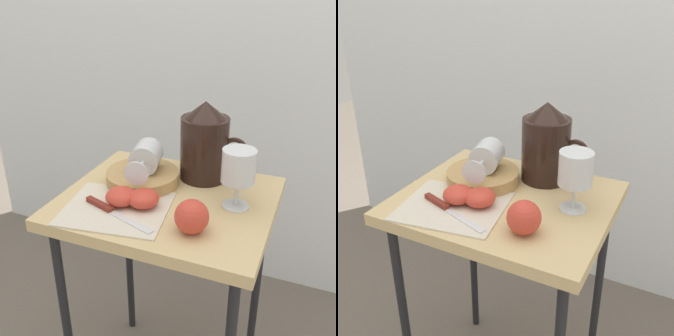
{
  "view_description": "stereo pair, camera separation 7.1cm",
  "coord_description": "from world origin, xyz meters",
  "views": [
    {
      "loc": [
        0.33,
        -0.81,
        1.18
      ],
      "look_at": [
        0.0,
        0.0,
        0.77
      ],
      "focal_mm": 43.13,
      "sensor_mm": 36.0,
      "label": 1
    },
    {
      "loc": [
        0.4,
        -0.78,
        1.18
      ],
      "look_at": [
        0.0,
        0.0,
        0.77
      ],
      "focal_mm": 43.13,
      "sensor_mm": 36.0,
      "label": 2
    }
  ],
  "objects": [
    {
      "name": "wine_glass_tipped_near",
      "position": [
        -0.08,
        0.05,
        0.76
      ],
      "size": [
        0.1,
        0.15,
        0.08
      ],
      "color": "silver",
      "rests_on": "basket_tray"
    },
    {
      "name": "wine_glass_upright",
      "position": [
        0.17,
        0.02,
        0.79
      ],
      "size": [
        0.08,
        0.08,
        0.15
      ],
      "color": "silver",
      "rests_on": "table"
    },
    {
      "name": "curtain_drape",
      "position": [
        0.0,
        0.66,
        1.02
      ],
      "size": [
        2.4,
        0.03,
        2.05
      ],
      "primitive_type": "cube",
      "color": "white",
      "rests_on": "ground_plane"
    },
    {
      "name": "pitcher",
      "position": [
        0.05,
        0.14,
        0.78
      ],
      "size": [
        0.18,
        0.13,
        0.21
      ],
      "color": "black",
      "rests_on": "table"
    },
    {
      "name": "linen_napkin",
      "position": [
        -0.09,
        -0.1,
        0.69
      ],
      "size": [
        0.27,
        0.24,
        0.0
      ],
      "primitive_type": "cube",
      "rotation": [
        0.0,
        0.0,
        0.15
      ],
      "color": "beige",
      "rests_on": "table"
    },
    {
      "name": "basket_tray",
      "position": [
        -0.09,
        0.04,
        0.71
      ],
      "size": [
        0.19,
        0.19,
        0.03
      ],
      "primitive_type": "cylinder",
      "color": "tan",
      "rests_on": "table"
    },
    {
      "name": "apple_half_left",
      "position": [
        -0.09,
        -0.08,
        0.71
      ],
      "size": [
        0.07,
        0.07,
        0.04
      ],
      "primitive_type": "ellipsoid",
      "color": "#CC3D2D",
      "rests_on": "linen_napkin"
    },
    {
      "name": "apple_half_right",
      "position": [
        -0.03,
        -0.07,
        0.71
      ],
      "size": [
        0.07,
        0.07,
        0.04
      ],
      "primitive_type": "ellipsoid",
      "color": "#CC3D2D",
      "rests_on": "linen_napkin"
    },
    {
      "name": "table",
      "position": [
        0.0,
        0.0,
        0.61
      ],
      "size": [
        0.52,
        0.44,
        0.69
      ],
      "color": "tan",
      "rests_on": "ground_plane"
    },
    {
      "name": "apple_whole",
      "position": [
        0.1,
        -0.12,
        0.73
      ],
      "size": [
        0.07,
        0.07,
        0.07
      ],
      "primitive_type": "sphere",
      "color": "#CC3D2D",
      "rests_on": "table"
    },
    {
      "name": "knife",
      "position": [
        -0.1,
        -0.12,
        0.7
      ],
      "size": [
        0.2,
        0.08,
        0.01
      ],
      "color": "silver",
      "rests_on": "linen_napkin"
    }
  ]
}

